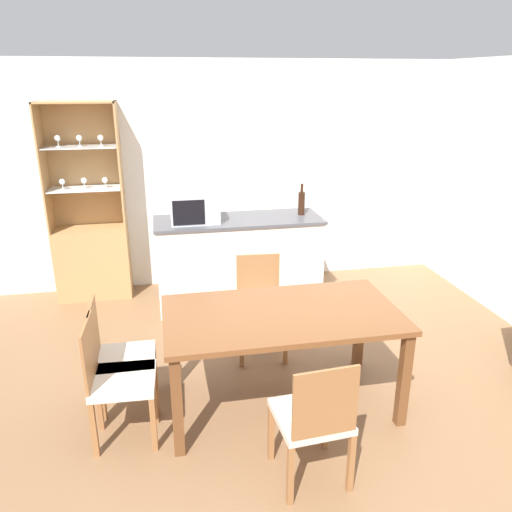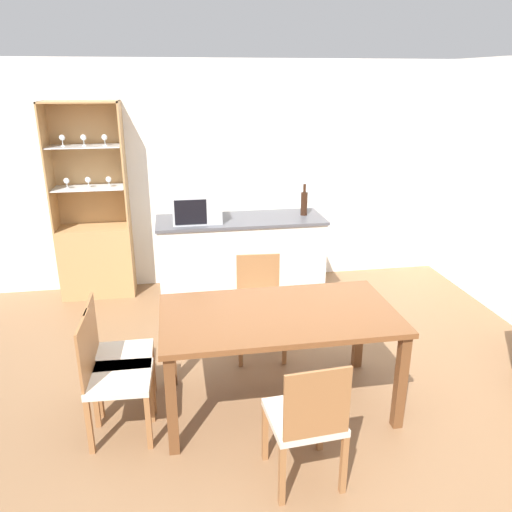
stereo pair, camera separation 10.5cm
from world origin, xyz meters
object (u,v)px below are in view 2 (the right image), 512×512
dining_table (279,324)px  dining_chair_head_near (306,420)px  dining_chair_side_left_far (117,356)px  display_cabinet (96,244)px  dining_chair_side_left_near (113,377)px  dining_chair_head_far (260,306)px  wine_bottle (304,203)px  microwave (196,207)px

dining_table → dining_chair_head_near: 0.82m
dining_chair_side_left_far → display_cabinet: bearing=-169.0°
dining_chair_side_left_near → dining_chair_head_near: bearing=63.7°
dining_chair_side_left_near → dining_chair_side_left_far: bearing=-177.3°
dining_chair_head_far → wine_bottle: 1.44m
microwave → wine_bottle: size_ratio=1.46×
dining_chair_side_left_far → microwave: 1.95m
microwave → dining_chair_head_near: bearing=-79.8°
display_cabinet → dining_chair_side_left_far: size_ratio=2.42×
display_cabinet → dining_chair_side_left_near: display_cabinet is taller
dining_chair_side_left_far → dining_chair_head_far: 1.34m
dining_chair_side_left_near → microwave: (0.70, 1.97, 0.65)m
wine_bottle → dining_chair_side_left_near: bearing=-132.4°
dining_chair_side_left_near → wine_bottle: 2.81m
dining_chair_side_left_near → microwave: bearing=163.2°
dining_chair_head_near → wine_bottle: size_ratio=2.61×
dining_chair_head_far → dining_table: bearing=93.9°
display_cabinet → dining_table: (1.58, -2.38, 0.09)m
dining_chair_side_left_far → microwave: (0.70, 1.70, 0.65)m
dining_table → dining_chair_side_left_near: bearing=-173.3°
dining_chair_side_left_far → dining_chair_head_far: (1.17, 0.65, 0.00)m
dining_chair_side_left_near → display_cabinet: bearing=-168.0°
dining_chair_side_left_far → dining_chair_head_near: bearing=52.3°
dining_chair_head_near → dining_chair_head_far: bearing=85.8°
dining_chair_head_near → wine_bottle: bearing=71.6°
dining_table → microwave: bearing=104.3°
display_cabinet → microwave: (1.11, -0.54, 0.51)m
dining_table → dining_chair_head_far: (0.00, 0.79, -0.23)m
display_cabinet → wine_bottle: display_cabinet is taller
dining_chair_head_near → wine_bottle: (0.67, 2.67, 0.64)m
dining_chair_side_left_near → wine_bottle: (1.85, 2.02, 0.64)m
dining_table → dining_chair_side_left_near: (-1.17, -0.14, -0.23)m
dining_chair_head_far → dining_chair_head_near: bearing=94.1°
dining_chair_head_near → microwave: bearing=96.0°
display_cabinet → wine_bottle: 2.36m
dining_chair_head_near → microwave: microwave is taller
dining_chair_side_left_near → microwave: 2.19m
dining_chair_side_left_near → dining_table: bearing=99.4°
dining_table → dining_chair_head_far: 0.82m
dining_table → microwave: size_ratio=3.44×
dining_chair_side_left_near → wine_bottle: wine_bottle is taller
dining_chair_side_left_far → wine_bottle: bearing=134.0°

